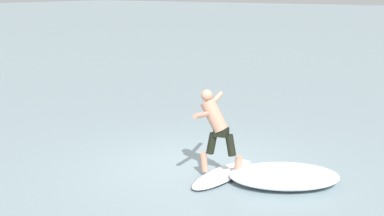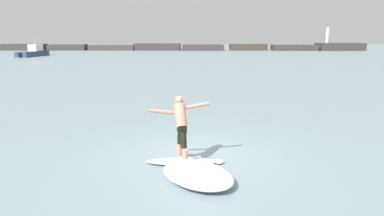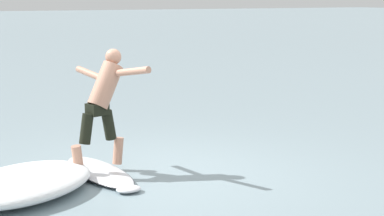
% 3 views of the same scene
% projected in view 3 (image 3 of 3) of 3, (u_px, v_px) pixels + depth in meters
% --- Properties ---
extents(ground_plane, '(200.00, 200.00, 0.00)m').
position_uv_depth(ground_plane, '(158.00, 173.00, 8.74)').
color(ground_plane, '#8197A0').
extents(surfboard, '(1.99, 0.65, 0.22)m').
position_uv_depth(surfboard, '(100.00, 172.00, 8.60)').
color(surfboard, white).
rests_on(surfboard, ground).
extents(surfer, '(1.52, 0.91, 1.60)m').
position_uv_depth(surfer, '(104.00, 98.00, 8.54)').
color(surfer, tan).
rests_on(surfer, surfboard).
extents(wave_foam_at_tail, '(2.24, 2.42, 0.30)m').
position_uv_depth(wave_foam_at_tail, '(23.00, 183.00, 7.72)').
color(wave_foam_at_tail, white).
rests_on(wave_foam_at_tail, ground).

